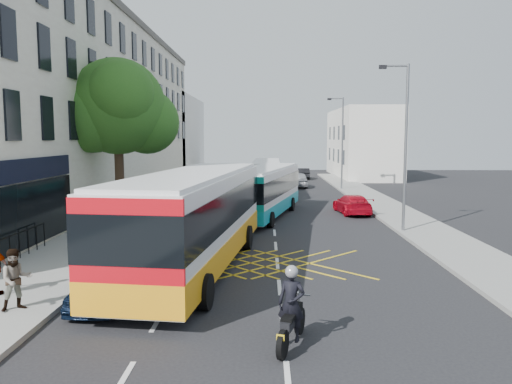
{
  "coord_description": "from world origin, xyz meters",
  "views": [
    {
      "loc": [
        -0.44,
        -12.23,
        4.68
      ],
      "look_at": [
        -0.88,
        10.38,
        2.2
      ],
      "focal_mm": 35.0,
      "sensor_mm": 36.0,
      "label": 1
    }
  ],
  "objects_px": {
    "parked_car_silver": "(134,246)",
    "motorbike": "(292,308)",
    "lamp_far": "(341,138)",
    "bus_near": "(194,218)",
    "bus_mid": "(264,191)",
    "lamp_near": "(404,139)",
    "distant_car_silver": "(299,180)",
    "parked_car_blue": "(108,282)",
    "distant_car_grey": "(249,176)",
    "red_hatchback": "(352,204)",
    "street_tree": "(117,107)",
    "distant_car_dark": "(303,174)",
    "bus_far": "(266,177)",
    "pedestrian_near": "(16,279)"
  },
  "relations": [
    {
      "from": "parked_car_silver",
      "to": "motorbike",
      "type": "bearing_deg",
      "value": -56.49
    },
    {
      "from": "lamp_far",
      "to": "bus_near",
      "type": "xyz_separation_m",
      "value": [
        -9.18,
        -26.84,
        -2.79
      ]
    },
    {
      "from": "bus_mid",
      "to": "motorbike",
      "type": "distance_m",
      "value": 18.42
    },
    {
      "from": "lamp_near",
      "to": "bus_near",
      "type": "height_order",
      "value": "lamp_near"
    },
    {
      "from": "distant_car_silver",
      "to": "parked_car_blue",
      "type": "bearing_deg",
      "value": 77.86
    },
    {
      "from": "bus_near",
      "to": "bus_mid",
      "type": "height_order",
      "value": "bus_near"
    },
    {
      "from": "parked_car_blue",
      "to": "distant_car_grey",
      "type": "distance_m",
      "value": 38.68
    },
    {
      "from": "lamp_near",
      "to": "red_hatchback",
      "type": "distance_m",
      "value": 7.55
    },
    {
      "from": "street_tree",
      "to": "red_hatchback",
      "type": "relative_size",
      "value": 2.14
    },
    {
      "from": "motorbike",
      "to": "distant_car_dark",
      "type": "distance_m",
      "value": 45.66
    },
    {
      "from": "bus_far",
      "to": "pedestrian_near",
      "type": "bearing_deg",
      "value": -102.52
    },
    {
      "from": "lamp_near",
      "to": "bus_near",
      "type": "relative_size",
      "value": 0.64
    },
    {
      "from": "motorbike",
      "to": "pedestrian_near",
      "type": "height_order",
      "value": "motorbike"
    },
    {
      "from": "lamp_near",
      "to": "parked_car_silver",
      "type": "height_order",
      "value": "lamp_near"
    },
    {
      "from": "bus_far",
      "to": "red_hatchback",
      "type": "relative_size",
      "value": 2.43
    },
    {
      "from": "parked_car_silver",
      "to": "pedestrian_near",
      "type": "height_order",
      "value": "pedestrian_near"
    },
    {
      "from": "lamp_near",
      "to": "bus_near",
      "type": "distance_m",
      "value": 11.78
    },
    {
      "from": "bus_near",
      "to": "parked_car_blue",
      "type": "bearing_deg",
      "value": -110.14
    },
    {
      "from": "bus_mid",
      "to": "distant_car_grey",
      "type": "bearing_deg",
      "value": 107.13
    },
    {
      "from": "lamp_near",
      "to": "red_hatchback",
      "type": "bearing_deg",
      "value": 101.86
    },
    {
      "from": "lamp_near",
      "to": "bus_mid",
      "type": "relative_size",
      "value": 0.75
    },
    {
      "from": "bus_mid",
      "to": "motorbike",
      "type": "bearing_deg",
      "value": -74.94
    },
    {
      "from": "bus_far",
      "to": "red_hatchback",
      "type": "xyz_separation_m",
      "value": [
        5.27,
        -9.83,
        -0.88
      ]
    },
    {
      "from": "lamp_near",
      "to": "pedestrian_near",
      "type": "distance_m",
      "value": 17.94
    },
    {
      "from": "bus_far",
      "to": "distant_car_dark",
      "type": "height_order",
      "value": "bus_far"
    },
    {
      "from": "lamp_far",
      "to": "bus_far",
      "type": "distance_m",
      "value": 8.27
    },
    {
      "from": "street_tree",
      "to": "bus_mid",
      "type": "distance_m",
      "value": 9.48
    },
    {
      "from": "red_hatchback",
      "to": "lamp_far",
      "type": "bearing_deg",
      "value": -101.25
    },
    {
      "from": "lamp_near",
      "to": "lamp_far",
      "type": "bearing_deg",
      "value": 90.0
    },
    {
      "from": "street_tree",
      "to": "parked_car_blue",
      "type": "height_order",
      "value": "street_tree"
    },
    {
      "from": "bus_near",
      "to": "distant_car_dark",
      "type": "height_order",
      "value": "bus_near"
    },
    {
      "from": "distant_car_dark",
      "to": "distant_car_silver",
      "type": "bearing_deg",
      "value": 84.86
    },
    {
      "from": "parked_car_blue",
      "to": "distant_car_silver",
      "type": "relative_size",
      "value": 0.85
    },
    {
      "from": "distant_car_silver",
      "to": "distant_car_dark",
      "type": "height_order",
      "value": "distant_car_silver"
    },
    {
      "from": "parked_car_silver",
      "to": "red_hatchback",
      "type": "relative_size",
      "value": 0.93
    },
    {
      "from": "bus_near",
      "to": "distant_car_grey",
      "type": "distance_m",
      "value": 34.85
    },
    {
      "from": "lamp_far",
      "to": "bus_mid",
      "type": "bearing_deg",
      "value": -114.19
    },
    {
      "from": "parked_car_silver",
      "to": "distant_car_dark",
      "type": "distance_m",
      "value": 39.13
    },
    {
      "from": "bus_mid",
      "to": "distant_car_grey",
      "type": "height_order",
      "value": "bus_mid"
    },
    {
      "from": "lamp_far",
      "to": "red_hatchback",
      "type": "distance_m",
      "value": 14.38
    },
    {
      "from": "bus_near",
      "to": "red_hatchback",
      "type": "bearing_deg",
      "value": 65.77
    },
    {
      "from": "distant_car_dark",
      "to": "bus_far",
      "type": "bearing_deg",
      "value": 77.18
    },
    {
      "from": "parked_car_silver",
      "to": "bus_far",
      "type": "bearing_deg",
      "value": 74.35
    },
    {
      "from": "lamp_near",
      "to": "distant_car_silver",
      "type": "xyz_separation_m",
      "value": [
        -3.54,
        22.66,
        -3.9
      ]
    },
    {
      "from": "motorbike",
      "to": "red_hatchback",
      "type": "height_order",
      "value": "motorbike"
    },
    {
      "from": "red_hatchback",
      "to": "distant_car_dark",
      "type": "relative_size",
      "value": 1.11
    },
    {
      "from": "distant_car_grey",
      "to": "distant_car_silver",
      "type": "height_order",
      "value": "distant_car_silver"
    },
    {
      "from": "bus_near",
      "to": "motorbike",
      "type": "xyz_separation_m",
      "value": [
        3.13,
        -6.58,
        -0.95
      ]
    },
    {
      "from": "distant_car_dark",
      "to": "motorbike",
      "type": "bearing_deg",
      "value": 87.27
    },
    {
      "from": "distant_car_silver",
      "to": "street_tree",
      "type": "bearing_deg",
      "value": 61.11
    }
  ]
}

